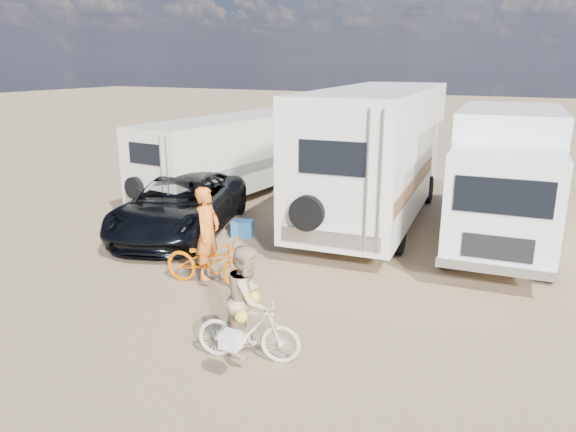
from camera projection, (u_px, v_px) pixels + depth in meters
The scene contains 12 objects.
ground at pixel (226, 317), 9.98m from camera, with size 140.00×140.00×0.00m, color #997E5B.
rv_main at pixel (377, 156), 15.57m from camera, with size 2.68×8.87×3.82m, color silver, non-canonical shape.
rv_left at pixel (226, 160), 18.06m from camera, with size 2.11×7.16×2.75m, color white, non-canonical shape.
box_truck at pixel (504, 181), 13.26m from camera, with size 2.41×6.44×3.41m, color white, non-canonical shape.
dark_suv at pixel (180, 205), 14.74m from camera, with size 2.58×5.59×1.55m, color black.
bike_man at pixel (209, 261), 11.29m from camera, with size 0.70×2.00×1.05m, color #E56500.
bike_woman at pixel (248, 331), 8.43m from camera, with size 0.48×1.68×1.01m, color beige.
rider_man at pixel (208, 241), 11.17m from camera, with size 0.71×0.46×1.94m, color orange.
rider_woman at pixel (248, 310), 8.33m from camera, with size 0.84×0.65×1.73m, color tan.
bike_parked at pixel (521, 248), 12.32m from camera, with size 0.59×1.70×0.89m, color #252724.
cooler at pixel (243, 229), 14.51m from camera, with size 0.55×0.40×0.44m, color #245A8C.
crate at pixel (364, 247), 13.24m from camera, with size 0.44×0.44×0.35m, color #93704F.
Camera 1 is at (5.16, -7.56, 4.56)m, focal length 33.73 mm.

